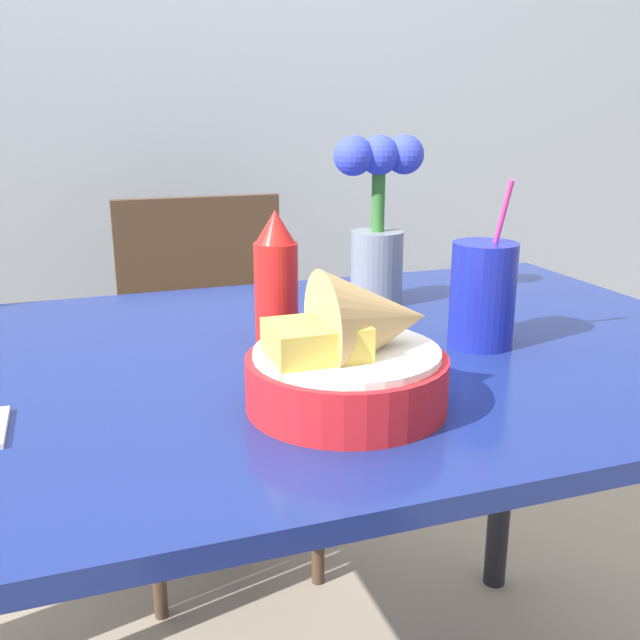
{
  "coord_description": "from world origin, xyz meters",
  "views": [
    {
      "loc": [
        -0.3,
        -0.87,
        1.06
      ],
      "look_at": [
        -0.02,
        -0.06,
        0.8
      ],
      "focal_mm": 40.0,
      "sensor_mm": 36.0,
      "label": 1
    }
  ],
  "objects_px": {
    "food_basket": "(353,357)",
    "ketchup_bottle": "(276,281)",
    "flower_vase": "(378,217)",
    "chair_far_window": "(210,348)",
    "drink_cup": "(482,298)"
  },
  "relations": [
    {
      "from": "drink_cup",
      "to": "food_basket",
      "type": "bearing_deg",
      "value": -150.34
    },
    {
      "from": "food_basket",
      "to": "ketchup_bottle",
      "type": "xyz_separation_m",
      "value": [
        -0.02,
        0.24,
        0.03
      ]
    },
    {
      "from": "chair_far_window",
      "to": "ketchup_bottle",
      "type": "xyz_separation_m",
      "value": [
        -0.03,
        -0.71,
        0.33
      ]
    },
    {
      "from": "ketchup_bottle",
      "to": "drink_cup",
      "type": "bearing_deg",
      "value": -20.39
    },
    {
      "from": "food_basket",
      "to": "drink_cup",
      "type": "height_order",
      "value": "drink_cup"
    },
    {
      "from": "ketchup_bottle",
      "to": "food_basket",
      "type": "bearing_deg",
      "value": -85.68
    },
    {
      "from": "ketchup_bottle",
      "to": "drink_cup",
      "type": "distance_m",
      "value": 0.28
    },
    {
      "from": "food_basket",
      "to": "flower_vase",
      "type": "relative_size",
      "value": 0.8
    },
    {
      "from": "food_basket",
      "to": "ketchup_bottle",
      "type": "distance_m",
      "value": 0.24
    },
    {
      "from": "chair_far_window",
      "to": "flower_vase",
      "type": "bearing_deg",
      "value": -71.13
    },
    {
      "from": "food_basket",
      "to": "chair_far_window",
      "type": "bearing_deg",
      "value": 89.34
    },
    {
      "from": "chair_far_window",
      "to": "ketchup_bottle",
      "type": "distance_m",
      "value": 0.78
    },
    {
      "from": "chair_far_window",
      "to": "drink_cup",
      "type": "relative_size",
      "value": 3.75
    },
    {
      "from": "flower_vase",
      "to": "food_basket",
      "type": "bearing_deg",
      "value": -116.9
    },
    {
      "from": "food_basket",
      "to": "flower_vase",
      "type": "bearing_deg",
      "value": 63.1
    }
  ]
}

